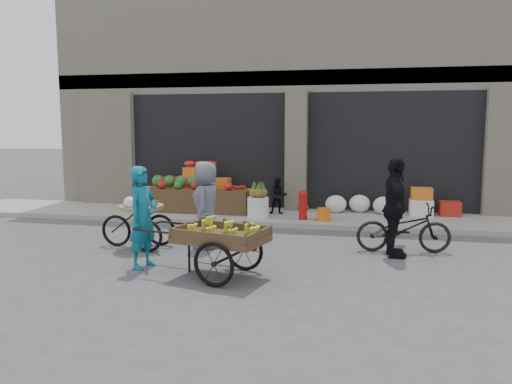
% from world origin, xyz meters
% --- Properties ---
extents(ground, '(80.00, 80.00, 0.00)m').
position_xyz_m(ground, '(0.00, 0.00, 0.00)').
color(ground, '#424244').
rests_on(ground, ground).
extents(sidewalk, '(18.00, 2.20, 0.12)m').
position_xyz_m(sidewalk, '(0.00, 4.10, 0.06)').
color(sidewalk, gray).
rests_on(sidewalk, ground).
extents(building, '(14.00, 6.45, 7.00)m').
position_xyz_m(building, '(0.00, 8.03, 3.37)').
color(building, beige).
rests_on(building, ground).
extents(fruit_display, '(3.10, 1.12, 1.24)m').
position_xyz_m(fruit_display, '(-2.48, 4.38, 0.67)').
color(fruit_display, '#A82117').
rests_on(fruit_display, sidewalk).
extents(pineapple_bin, '(0.52, 0.52, 0.50)m').
position_xyz_m(pineapple_bin, '(-0.75, 3.60, 0.37)').
color(pineapple_bin, silver).
rests_on(pineapple_bin, sidewalk).
extents(fire_hydrant, '(0.22, 0.22, 0.71)m').
position_xyz_m(fire_hydrant, '(0.35, 3.55, 0.50)').
color(fire_hydrant, '#A5140F').
rests_on(fire_hydrant, sidewalk).
extents(orange_bucket, '(0.32, 0.32, 0.30)m').
position_xyz_m(orange_bucket, '(0.85, 3.50, 0.27)').
color(orange_bucket, orange).
rests_on(orange_bucket, sidewalk).
extents(right_bay_goods, '(3.35, 0.60, 0.70)m').
position_xyz_m(right_bay_goods, '(2.61, 4.70, 0.41)').
color(right_bay_goods, silver).
rests_on(right_bay_goods, sidewalk).
extents(seated_person, '(0.51, 0.43, 0.93)m').
position_xyz_m(seated_person, '(-0.35, 4.20, 0.58)').
color(seated_person, black).
rests_on(seated_person, sidewalk).
extents(banana_cart, '(2.43, 1.44, 0.96)m').
position_xyz_m(banana_cart, '(-0.47, -0.90, 0.69)').
color(banana_cart, '#533625').
rests_on(banana_cart, ground).
extents(vendor_woman, '(0.53, 0.69, 1.69)m').
position_xyz_m(vendor_woman, '(-1.82, -0.65, 0.84)').
color(vendor_woman, '#10647E').
rests_on(vendor_woman, ground).
extents(tricycle_cart, '(1.44, 0.89, 0.95)m').
position_xyz_m(tricycle_cart, '(-2.42, 0.59, 0.57)').
color(tricycle_cart, '#9E7F51').
rests_on(tricycle_cart, ground).
extents(vendor_grey, '(0.62, 0.87, 1.67)m').
position_xyz_m(vendor_grey, '(-1.23, 0.90, 0.83)').
color(vendor_grey, slate).
rests_on(vendor_grey, ground).
extents(bicycle, '(1.77, 0.77, 0.90)m').
position_xyz_m(bicycle, '(2.47, 1.29, 0.45)').
color(bicycle, black).
rests_on(bicycle, ground).
extents(cyclist, '(0.54, 1.09, 1.79)m').
position_xyz_m(cyclist, '(2.27, 0.89, 0.89)').
color(cyclist, black).
rests_on(cyclist, ground).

